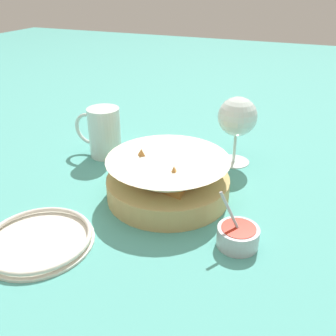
% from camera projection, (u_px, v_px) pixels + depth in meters
% --- Properties ---
extents(ground_plane, '(4.00, 4.00, 0.00)m').
position_uv_depth(ground_plane, '(154.00, 191.00, 0.77)').
color(ground_plane, teal).
extents(food_basket, '(0.24, 0.24, 0.10)m').
position_uv_depth(food_basket, '(168.00, 180.00, 0.74)').
color(food_basket, tan).
rests_on(food_basket, ground_plane).
extents(sauce_cup, '(0.07, 0.07, 0.10)m').
position_uv_depth(sauce_cup, '(238.00, 235.00, 0.61)').
color(sauce_cup, '#B7B7BC').
rests_on(sauce_cup, ground_plane).
extents(wine_glass, '(0.09, 0.09, 0.16)m').
position_uv_depth(wine_glass, '(237.00, 119.00, 0.84)').
color(wine_glass, silver).
rests_on(wine_glass, ground_plane).
extents(beer_mug, '(0.12, 0.08, 0.12)m').
position_uv_depth(beer_mug, '(104.00, 134.00, 0.90)').
color(beer_mug, silver).
rests_on(beer_mug, ground_plane).
extents(side_plate, '(0.18, 0.18, 0.01)m').
position_uv_depth(side_plate, '(39.00, 239.00, 0.62)').
color(side_plate, silver).
rests_on(side_plate, ground_plane).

